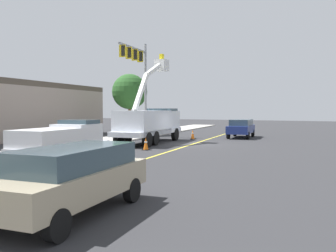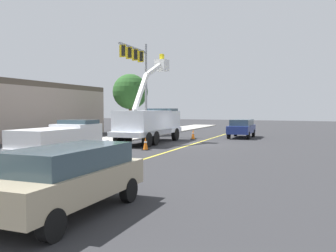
{
  "view_description": "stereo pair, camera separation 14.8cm",
  "coord_description": "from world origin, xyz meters",
  "px_view_note": "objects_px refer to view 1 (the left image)",
  "views": [
    {
      "loc": [
        -24.34,
        -10.62,
        2.63
      ],
      "look_at": [
        -1.46,
        1.32,
        1.4
      ],
      "focal_mm": 37.85,
      "sensor_mm": 36.0,
      "label": 1
    },
    {
      "loc": [
        -24.27,
        -10.75,
        2.63
      ],
      "look_at": [
        -1.46,
        1.32,
        1.4
      ],
      "focal_mm": 37.85,
      "sensor_mm": 36.0,
      "label": 2
    }
  ],
  "objects_px": {
    "passing_minivan": "(241,127)",
    "trailing_sedan": "(72,176)",
    "service_pickup_truck": "(62,140)",
    "traffic_cone_mid_front": "(146,144)",
    "utility_bucket_truck": "(150,122)",
    "traffic_signal_mast": "(138,69)",
    "traffic_cone_leading": "(51,165)",
    "traffic_cone_mid_rear": "(193,134)"
  },
  "relations": [
    {
      "from": "passing_minivan",
      "to": "trailing_sedan",
      "type": "distance_m",
      "value": 25.54
    },
    {
      "from": "service_pickup_truck",
      "to": "traffic_cone_mid_front",
      "type": "height_order",
      "value": "service_pickup_truck"
    },
    {
      "from": "utility_bucket_truck",
      "to": "traffic_signal_mast",
      "type": "bearing_deg",
      "value": 43.71
    },
    {
      "from": "service_pickup_truck",
      "to": "passing_minivan",
      "type": "distance_m",
      "value": 19.31
    },
    {
      "from": "passing_minivan",
      "to": "traffic_cone_leading",
      "type": "distance_m",
      "value": 21.66
    },
    {
      "from": "utility_bucket_truck",
      "to": "traffic_cone_mid_front",
      "type": "xyz_separation_m",
      "value": [
        -4.36,
        -2.25,
        -1.2
      ]
    },
    {
      "from": "traffic_signal_mast",
      "to": "trailing_sedan",
      "type": "bearing_deg",
      "value": -151.67
    },
    {
      "from": "service_pickup_truck",
      "to": "traffic_signal_mast",
      "type": "height_order",
      "value": "traffic_signal_mast"
    },
    {
      "from": "passing_minivan",
      "to": "trailing_sedan",
      "type": "relative_size",
      "value": 1.0
    },
    {
      "from": "utility_bucket_truck",
      "to": "trailing_sedan",
      "type": "distance_m",
      "value": 18.83
    },
    {
      "from": "utility_bucket_truck",
      "to": "service_pickup_truck",
      "type": "xyz_separation_m",
      "value": [
        -10.7,
        -1.23,
        -0.49
      ]
    },
    {
      "from": "passing_minivan",
      "to": "traffic_cone_mid_rear",
      "type": "distance_m",
      "value": 4.95
    },
    {
      "from": "service_pickup_truck",
      "to": "traffic_signal_mast",
      "type": "relative_size",
      "value": 0.66
    },
    {
      "from": "passing_minivan",
      "to": "traffic_cone_mid_front",
      "type": "height_order",
      "value": "passing_minivan"
    },
    {
      "from": "utility_bucket_truck",
      "to": "traffic_cone_leading",
      "type": "relative_size",
      "value": 11.23
    },
    {
      "from": "trailing_sedan",
      "to": "traffic_cone_mid_rear",
      "type": "height_order",
      "value": "trailing_sedan"
    },
    {
      "from": "traffic_cone_mid_front",
      "to": "traffic_signal_mast",
      "type": "bearing_deg",
      "value": 35.29
    },
    {
      "from": "traffic_cone_leading",
      "to": "traffic_cone_mid_rear",
      "type": "xyz_separation_m",
      "value": [
        17.91,
        1.57,
        0.06
      ]
    },
    {
      "from": "traffic_cone_mid_front",
      "to": "traffic_cone_mid_rear",
      "type": "distance_m",
      "value": 8.96
    },
    {
      "from": "traffic_cone_mid_front",
      "to": "trailing_sedan",
      "type": "bearing_deg",
      "value": -156.39
    },
    {
      "from": "passing_minivan",
      "to": "service_pickup_truck",
      "type": "bearing_deg",
      "value": 169.04
    },
    {
      "from": "utility_bucket_truck",
      "to": "traffic_cone_mid_rear",
      "type": "xyz_separation_m",
      "value": [
        4.58,
        -1.63,
        -1.18
      ]
    },
    {
      "from": "service_pickup_truck",
      "to": "trailing_sedan",
      "type": "xyz_separation_m",
      "value": [
        -6.41,
        -6.6,
        -0.15
      ]
    },
    {
      "from": "service_pickup_truck",
      "to": "trailing_sedan",
      "type": "relative_size",
      "value": 1.16
    },
    {
      "from": "trailing_sedan",
      "to": "traffic_cone_mid_front",
      "type": "relative_size",
      "value": 5.95
    },
    {
      "from": "utility_bucket_truck",
      "to": "trailing_sedan",
      "type": "bearing_deg",
      "value": -155.43
    },
    {
      "from": "traffic_cone_mid_front",
      "to": "traffic_signal_mast",
      "type": "distance_m",
      "value": 11.12
    },
    {
      "from": "trailing_sedan",
      "to": "service_pickup_truck",
      "type": "bearing_deg",
      "value": 45.82
    },
    {
      "from": "traffic_cone_mid_front",
      "to": "traffic_cone_leading",
      "type": "bearing_deg",
      "value": -173.95
    },
    {
      "from": "traffic_cone_leading",
      "to": "trailing_sedan",
      "type": "bearing_deg",
      "value": -129.33
    },
    {
      "from": "service_pickup_truck",
      "to": "traffic_cone_leading",
      "type": "xyz_separation_m",
      "value": [
        -2.63,
        -1.98,
        -0.75
      ]
    },
    {
      "from": "traffic_signal_mast",
      "to": "service_pickup_truck",
      "type": "bearing_deg",
      "value": -162.47
    },
    {
      "from": "traffic_cone_leading",
      "to": "utility_bucket_truck",
      "type": "bearing_deg",
      "value": 13.51
    },
    {
      "from": "utility_bucket_truck",
      "to": "traffic_cone_leading",
      "type": "distance_m",
      "value": 13.76
    },
    {
      "from": "trailing_sedan",
      "to": "traffic_cone_leading",
      "type": "bearing_deg",
      "value": 50.67
    },
    {
      "from": "service_pickup_truck",
      "to": "traffic_cone_mid_rear",
      "type": "bearing_deg",
      "value": -1.53
    },
    {
      "from": "service_pickup_truck",
      "to": "traffic_cone_mid_front",
      "type": "xyz_separation_m",
      "value": [
        6.34,
        -1.03,
        -0.71
      ]
    },
    {
      "from": "passing_minivan",
      "to": "traffic_signal_mast",
      "type": "xyz_separation_m",
      "value": [
        -4.89,
        8.11,
        5.27
      ]
    },
    {
      "from": "trailing_sedan",
      "to": "passing_minivan",
      "type": "bearing_deg",
      "value": 6.59
    },
    {
      "from": "utility_bucket_truck",
      "to": "traffic_cone_mid_rear",
      "type": "bearing_deg",
      "value": -19.63
    },
    {
      "from": "trailing_sedan",
      "to": "traffic_cone_mid_rear",
      "type": "bearing_deg",
      "value": 15.93
    },
    {
      "from": "traffic_cone_mid_front",
      "to": "traffic_cone_mid_rear",
      "type": "height_order",
      "value": "traffic_cone_mid_rear"
    }
  ]
}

